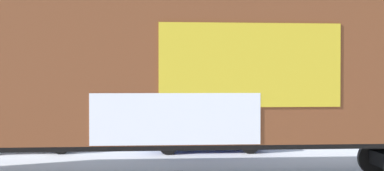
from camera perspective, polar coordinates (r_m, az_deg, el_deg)
freight_car at (r=11.28m, az=-1.13°, el=1.52°), size 17.96×3.28×4.65m
flagpole at (r=24.75m, az=1.52°, el=8.26°), size 0.97×1.11×9.37m
hillside at (r=83.60m, az=-5.31°, el=3.61°), size 122.88×36.39×17.83m
parked_car_white at (r=17.60m, az=-19.97°, el=-4.71°), size 4.10×2.00×1.82m
parked_car_blue at (r=16.84m, az=1.51°, el=-5.10°), size 4.15×2.05×1.72m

